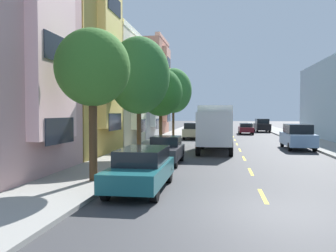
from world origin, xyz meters
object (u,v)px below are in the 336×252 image
(street_tree_farthest, at_px, (173,91))
(parked_suv_sky, at_px, (298,136))
(parked_suv_black, at_px, (262,125))
(parked_wagon_teal, at_px, (141,168))
(street_tree_third, at_px, (161,92))
(parked_hatchback_charcoal, at_px, (165,150))
(delivery_box_truck, at_px, (216,125))
(moving_burgundy_sedan, at_px, (246,128))
(street_tree_second, at_px, (139,76))
(parked_pickup_champagne, at_px, (194,131))
(street_tree_nearest, at_px, (93,68))

(street_tree_farthest, xyz_separation_m, parked_suv_sky, (10.81, -8.73, -4.14))
(parked_suv_black, xyz_separation_m, parked_wagon_teal, (-8.76, -40.65, -0.18))
(street_tree_third, xyz_separation_m, parked_hatchback_charcoal, (1.95, -9.99, -3.76))
(parked_suv_sky, distance_m, parked_hatchback_charcoal, 12.76)
(delivery_box_truck, relative_size, moving_burgundy_sedan, 1.65)
(parked_hatchback_charcoal, bearing_deg, street_tree_third, 101.04)
(parked_suv_sky, relative_size, parked_hatchback_charcoal, 1.20)
(street_tree_second, bearing_deg, parked_wagon_teal, -76.29)
(delivery_box_truck, height_order, parked_suv_sky, delivery_box_truck)
(street_tree_second, distance_m, parked_hatchback_charcoal, 5.18)
(parked_pickup_champagne, relative_size, moving_burgundy_sedan, 1.18)
(street_tree_nearest, height_order, street_tree_farthest, street_tree_farthest)
(parked_wagon_teal, height_order, moving_burgundy_sedan, parked_wagon_teal)
(parked_hatchback_charcoal, bearing_deg, moving_burgundy_sedan, 77.53)
(parked_suv_sky, height_order, parked_hatchback_charcoal, parked_suv_sky)
(street_tree_nearest, height_order, delivery_box_truck, street_tree_nearest)
(street_tree_third, xyz_separation_m, parked_suv_black, (10.88, 24.02, -3.53))
(street_tree_nearest, distance_m, delivery_box_truck, 13.87)
(parked_wagon_teal, bearing_deg, moving_burgundy_sedan, 80.13)
(street_tree_nearest, relative_size, parked_suv_black, 1.23)
(street_tree_third, relative_size, street_tree_farthest, 0.87)
(parked_suv_sky, height_order, parked_pickup_champagne, parked_suv_sky)
(delivery_box_truck, relative_size, parked_suv_black, 1.54)
(street_tree_third, height_order, parked_hatchback_charcoal, street_tree_third)
(street_tree_second, xyz_separation_m, parked_hatchback_charcoal, (1.95, -2.07, -4.33))
(parked_suv_sky, bearing_deg, parked_wagon_teal, -118.76)
(parked_pickup_champagne, bearing_deg, street_tree_farthest, -149.40)
(street_tree_third, distance_m, parked_suv_black, 26.60)
(moving_burgundy_sedan, bearing_deg, street_tree_third, -114.16)
(parked_suv_sky, bearing_deg, street_tree_nearest, -125.72)
(parked_suv_sky, relative_size, moving_burgundy_sedan, 1.07)
(street_tree_nearest, relative_size, parked_hatchback_charcoal, 1.49)
(parked_hatchback_charcoal, bearing_deg, delivery_box_truck, 69.15)
(street_tree_nearest, height_order, moving_burgundy_sedan, street_tree_nearest)
(street_tree_second, relative_size, parked_wagon_teal, 1.55)
(parked_pickup_champagne, height_order, parked_hatchback_charcoal, parked_pickup_champagne)
(parked_wagon_teal, bearing_deg, street_tree_farthest, 94.95)
(delivery_box_truck, bearing_deg, parked_suv_sky, 19.67)
(street_tree_second, height_order, delivery_box_truck, street_tree_second)
(parked_suv_sky, height_order, parked_wagon_teal, parked_suv_sky)
(street_tree_nearest, xyz_separation_m, parked_suv_black, (10.88, 39.86, -3.57))
(parked_wagon_teal, distance_m, parked_hatchback_charcoal, 6.64)
(street_tree_nearest, height_order, parked_suv_sky, street_tree_nearest)
(parked_suv_sky, xyz_separation_m, parked_pickup_champagne, (-8.72, 9.97, -0.16))
(street_tree_third, xyz_separation_m, delivery_box_truck, (4.60, -3.03, -2.63))
(parked_pickup_champagne, bearing_deg, parked_suv_black, 59.38)
(delivery_box_truck, distance_m, parked_wagon_teal, 13.87)
(delivery_box_truck, height_order, parked_suv_black, delivery_box_truck)
(street_tree_second, bearing_deg, street_tree_nearest, -90.00)
(delivery_box_truck, bearing_deg, street_tree_farthest, 112.80)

